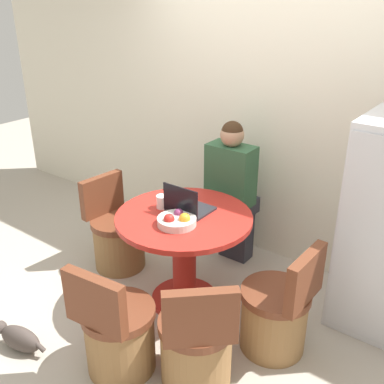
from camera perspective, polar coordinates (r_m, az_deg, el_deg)
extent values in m
plane|color=#B2A899|center=(3.56, -2.79, -15.79)|extent=(12.00, 12.00, 0.00)
cube|color=silver|center=(3.99, 9.41, 9.57)|extent=(7.00, 0.06, 2.60)
cube|color=silver|center=(3.14, 23.22, -6.68)|extent=(0.63, 0.01, 1.46)
cylinder|color=#B2261E|center=(3.71, -0.95, -13.37)|extent=(0.52, 0.52, 0.05)
cylinder|color=#B2261E|center=(3.50, -0.99, -8.56)|extent=(0.18, 0.18, 0.69)
cylinder|color=#B2261E|center=(3.31, -1.03, -3.25)|extent=(1.02, 1.02, 0.04)
cylinder|color=olive|center=(3.11, -9.07, -18.21)|extent=(0.45, 0.45, 0.41)
cylinder|color=brown|center=(2.96, -9.37, -14.85)|extent=(0.47, 0.47, 0.06)
cube|color=brown|center=(2.72, -12.27, -13.56)|extent=(0.43, 0.11, 0.35)
cylinder|color=olive|center=(2.99, 0.53, -19.81)|extent=(0.45, 0.45, 0.41)
cylinder|color=brown|center=(2.84, 0.55, -16.41)|extent=(0.47, 0.47, 0.06)
cube|color=brown|center=(2.56, 1.09, -15.69)|extent=(0.36, 0.34, 0.35)
cylinder|color=olive|center=(3.26, 10.29, -15.91)|extent=(0.45, 0.45, 0.41)
cylinder|color=brown|center=(3.12, 10.61, -12.61)|extent=(0.47, 0.47, 0.06)
cube|color=brown|center=(2.94, 14.22, -10.65)|extent=(0.08, 0.43, 0.35)
cylinder|color=olive|center=(4.09, -9.22, -6.68)|extent=(0.45, 0.45, 0.41)
cylinder|color=brown|center=(3.98, -9.44, -3.78)|extent=(0.47, 0.47, 0.06)
cube|color=brown|center=(4.03, -11.36, -0.35)|extent=(0.11, 0.43, 0.35)
cube|color=#2D2D38|center=(4.18, 5.65, -5.31)|extent=(0.28, 0.16, 0.47)
cube|color=#2D2D38|center=(4.00, 5.38, -1.85)|extent=(0.32, 0.36, 0.14)
cube|color=#2D5638|center=(3.80, 4.93, 2.19)|extent=(0.40, 0.22, 0.52)
sphere|color=tan|center=(3.68, 5.13, 7.23)|extent=(0.20, 0.20, 0.20)
sphere|color=#382314|center=(3.68, 5.14, 7.59)|extent=(0.18, 0.18, 0.18)
cube|color=#232328|center=(3.38, -0.15, -2.14)|extent=(0.31, 0.25, 0.02)
cube|color=black|center=(3.24, -1.50, -1.11)|extent=(0.31, 0.01, 0.21)
cylinder|color=beige|center=(3.16, -1.95, -3.72)|extent=(0.28, 0.28, 0.05)
sphere|color=orange|center=(3.12, -0.95, -3.41)|extent=(0.08, 0.08, 0.08)
sphere|color=#7A2D5B|center=(3.20, -1.73, -2.72)|extent=(0.07, 0.07, 0.07)
sphere|color=red|center=(3.12, -2.93, -3.47)|extent=(0.08, 0.08, 0.08)
cylinder|color=white|center=(3.40, -3.80, -1.24)|extent=(0.09, 0.09, 0.10)
ellipsoid|color=#473D38|center=(3.47, -20.95, -17.01)|extent=(0.35, 0.19, 0.18)
sphere|color=#473D38|center=(3.56, -23.19, -15.51)|extent=(0.09, 0.09, 0.09)
cylinder|color=#473D38|center=(3.37, -19.13, -17.71)|extent=(0.14, 0.06, 0.11)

